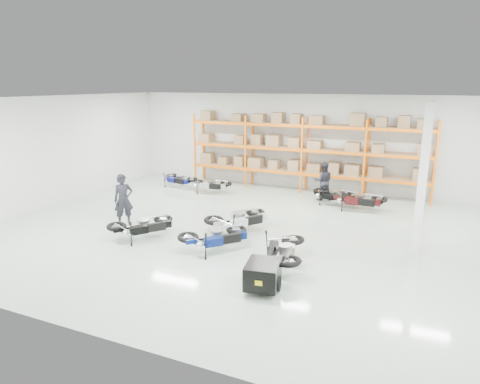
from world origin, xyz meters
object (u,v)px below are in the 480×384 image
at_px(trailer, 263,274).
at_px(person_back, 323,181).
at_px(moto_blue_centre, 216,233).
at_px(person_left, 123,200).
at_px(moto_back_a, 178,177).
at_px(moto_back_d, 358,196).
at_px(moto_back_b, 210,182).
at_px(moto_black_far_left, 142,222).
at_px(moto_back_c, 335,192).
at_px(moto_silver_left, 239,215).
at_px(moto_touring_right, 283,246).

bearing_deg(trailer, person_back, 84.15).
height_order(moto_blue_centre, person_left, person_left).
xyz_separation_m(moto_back_a, moto_back_d, (8.73, -0.45, 0.05)).
relative_size(moto_back_b, person_left, 0.90).
height_order(moto_black_far_left, moto_back_c, moto_black_far_left).
distance_m(moto_blue_centre, moto_black_far_left, 2.68).
bearing_deg(moto_back_b, person_left, 164.37).
height_order(moto_silver_left, moto_back_b, moto_silver_left).
bearing_deg(trailer, moto_black_far_left, 150.30).
bearing_deg(moto_silver_left, moto_black_far_left, 68.65).
bearing_deg(moto_back_c, trailer, -173.56).
distance_m(moto_silver_left, moto_touring_right, 3.03).
bearing_deg(moto_silver_left, moto_back_c, -81.57).
bearing_deg(trailer, moto_touring_right, 80.33).
xyz_separation_m(moto_black_far_left, person_back, (4.31, 7.20, 0.26)).
distance_m(moto_back_a, moto_back_b, 2.00).
distance_m(moto_blue_centre, moto_back_a, 8.58).
bearing_deg(moto_silver_left, moto_touring_right, 171.92).
bearing_deg(moto_back_d, moto_silver_left, 143.89).
bearing_deg(moto_back_a, trailer, -122.85).
bearing_deg(moto_back_c, moto_black_far_left, 150.08).
height_order(moto_silver_left, moto_touring_right, moto_silver_left).
relative_size(trailer, person_back, 1.03).
xyz_separation_m(moto_back_b, moto_back_c, (5.75, 0.37, 0.03)).
xyz_separation_m(moto_back_a, person_back, (7.06, 0.54, 0.31)).
relative_size(moto_touring_right, moto_back_c, 1.08).
bearing_deg(moto_back_a, moto_blue_centre, -125.72).
bearing_deg(moto_touring_right, person_back, 81.88).
bearing_deg(moto_back_d, moto_back_b, 90.48).
distance_m(moto_back_a, moto_back_d, 8.74).
distance_m(moto_silver_left, person_back, 5.62).
distance_m(moto_black_far_left, trailer, 5.23).
distance_m(moto_back_c, person_back, 0.90).
relative_size(person_left, person_back, 1.12).
distance_m(moto_back_b, person_back, 5.20).
height_order(moto_touring_right, moto_back_a, moto_touring_right).
xyz_separation_m(moto_back_a, moto_back_c, (7.71, -0.01, 0.01)).
xyz_separation_m(moto_back_b, person_left, (-0.65, -5.39, 0.42)).
bearing_deg(moto_touring_right, moto_back_d, 67.82).
xyz_separation_m(moto_back_d, person_left, (-7.41, -5.33, 0.36)).
height_order(moto_back_a, person_left, person_left).
xyz_separation_m(moto_silver_left, moto_back_b, (-3.45, 4.44, -0.10)).
height_order(moto_back_d, person_left, person_left).
distance_m(moto_silver_left, person_left, 4.22).
bearing_deg(moto_back_d, trailer, 173.48).
bearing_deg(moto_back_a, person_left, -152.25).
relative_size(moto_blue_centre, moto_back_d, 1.02).
relative_size(moto_back_b, moto_back_d, 0.89).
height_order(moto_blue_centre, moto_touring_right, moto_blue_centre).
xyz_separation_m(moto_blue_centre, moto_back_d, (3.29, 6.19, -0.01)).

